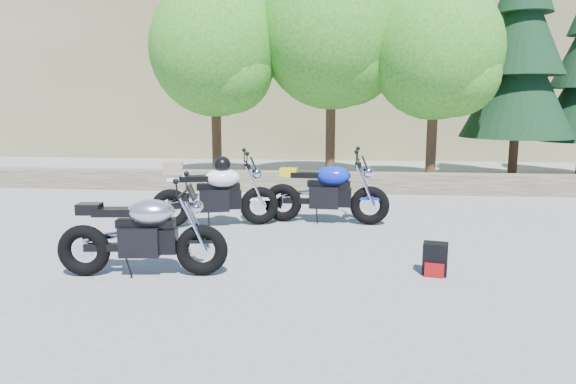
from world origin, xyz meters
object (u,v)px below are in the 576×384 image
object	(u,v)px
silver_bike	(143,235)
blue_bike	(327,193)
backpack	(435,259)
white_bike	(215,192)

from	to	relation	value
silver_bike	blue_bike	xyz separation A→B (m)	(2.30, 3.25, 0.04)
blue_bike	backpack	xyz separation A→B (m)	(1.50, -2.85, -0.37)
silver_bike	blue_bike	world-z (taller)	blue_bike
white_bike	blue_bike	xyz separation A→B (m)	(2.03, 0.45, -0.05)
silver_bike	white_bike	xyz separation A→B (m)	(0.27, 2.80, 0.09)
white_bike	blue_bike	bearing A→B (deg)	-2.27
blue_bike	white_bike	bearing A→B (deg)	-163.24
silver_bike	blue_bike	size ratio (longest dim) A/B	0.93
white_bike	silver_bike	bearing A→B (deg)	-110.32
white_bike	blue_bike	size ratio (longest dim) A/B	0.97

